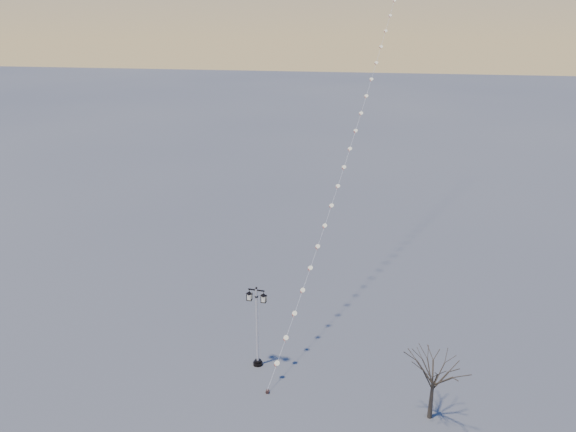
# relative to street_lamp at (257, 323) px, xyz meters

# --- Properties ---
(ground) EXTENTS (300.00, 300.00, 0.00)m
(ground) POSITION_rel_street_lamp_xyz_m (0.17, -3.17, -2.59)
(ground) COLOR #525453
(ground) RESTS_ON ground
(street_lamp) EXTENTS (1.18, 0.52, 4.68)m
(street_lamp) POSITION_rel_street_lamp_xyz_m (0.00, 0.00, 0.00)
(street_lamp) COLOR black
(street_lamp) RESTS_ON ground
(bare_tree) EXTENTS (2.21, 2.21, 3.66)m
(bare_tree) POSITION_rel_street_lamp_xyz_m (8.87, -2.88, -0.05)
(bare_tree) COLOR #362E22
(bare_tree) RESTS_ON ground
(kite_train) EXTENTS (8.41, 36.32, 29.01)m
(kite_train) POSITION_rel_street_lamp_xyz_m (4.89, 15.55, 11.80)
(kite_train) COLOR #39221B
(kite_train) RESTS_ON ground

